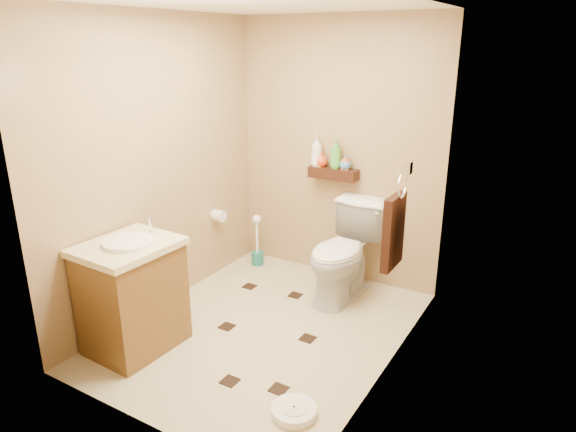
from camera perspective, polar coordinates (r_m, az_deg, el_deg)
The scene contains 20 objects.
ground at distance 4.17m, azimuth -2.57°, elevation -12.46°, with size 2.50×2.50×0.00m, color beige.
wall_back at distance 4.75m, azimuth 5.53°, elevation 7.04°, with size 2.00×0.04×2.40m, color tan.
wall_front at distance 2.79m, azimuth -17.12°, elevation -2.25°, with size 2.00×0.04×2.40m, color tan.
wall_left at distance 4.31m, azimuth -14.06°, elevation 5.34°, with size 0.04×2.50×2.40m, color tan.
wall_right at distance 3.27m, azimuth 11.97°, elevation 1.27°, with size 0.04×2.50×2.40m, color tan.
ceiling at distance 3.57m, azimuth -3.17°, elevation 22.60°, with size 2.00×2.50×0.02m, color white.
wall_shelf at distance 4.72m, azimuth 5.05°, elevation 4.74°, with size 0.46×0.14×0.10m, color #351A0E.
floor_accents at distance 4.14m, azimuth -2.56°, elevation -12.65°, with size 1.13×1.40×0.01m.
toilet at distance 4.51m, azimuth 6.26°, elevation -4.03°, with size 0.47×0.83×0.84m, color white.
vanity at distance 3.93m, azimuth -16.89°, elevation -8.35°, with size 0.58×0.70×0.95m.
bathroom_scale at distance 3.35m, azimuth 0.67°, elevation -20.83°, with size 0.35×0.35×0.06m.
toilet_brush at distance 5.22m, azimuth -3.44°, elevation -3.49°, with size 0.12×0.12×0.53m.
towel_ring at distance 3.60m, azimuth 11.72°, elevation -1.36°, with size 0.12×0.30×0.76m.
toilet_paper at distance 4.90m, azimuth -7.74°, elevation 0.04°, with size 0.12×0.11×0.12m.
bottle_a at distance 4.76m, azimuth 3.23°, elevation 7.26°, with size 0.11×0.11×0.29m, color white.
bottle_b at distance 4.75m, azimuth 3.62°, elevation 6.43°, with size 0.07×0.07×0.15m, color #FF9D35.
bottle_c at distance 4.75m, azimuth 3.79°, elevation 6.31°, with size 0.11×0.11×0.14m, color red.
bottle_d at distance 4.67m, azimuth 5.34°, elevation 6.88°, with size 0.10×0.10×0.27m, color green.
bottle_e at distance 4.65m, azimuth 6.40°, elevation 6.02°, with size 0.07×0.07×0.15m, color #CB6743.
bottle_f at distance 4.65m, azimuth 6.40°, elevation 5.93°, with size 0.10×0.10×0.13m, color #4981B8.
Camera 1 is at (1.97, -2.97, 2.16)m, focal length 32.00 mm.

